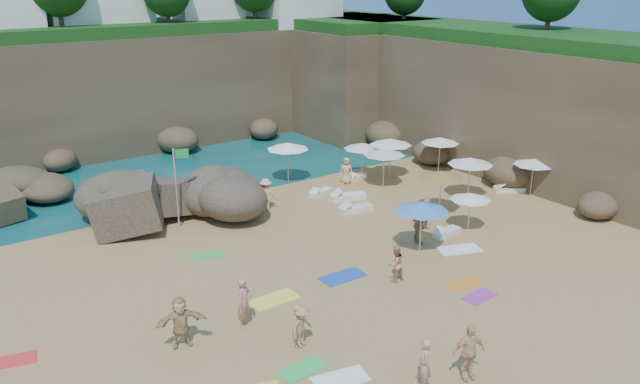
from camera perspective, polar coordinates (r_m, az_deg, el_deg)
ground at (r=27.83m, az=0.20°, el=-6.36°), size 120.00×120.00×0.00m
seawater at (r=53.85m, az=-18.72°, el=5.37°), size 120.00×120.00×0.00m
cliff_back at (r=49.02m, az=-15.21°, el=9.20°), size 44.00×8.00×8.00m
cliff_right at (r=44.71m, az=14.40°, el=8.34°), size 8.00×30.00×8.00m
cliff_corner at (r=51.91m, az=2.74°, el=10.38°), size 10.00×12.00×8.00m
rock_outcrop at (r=33.10m, az=-12.55°, el=-2.53°), size 7.69×6.01×2.92m
flag_pole at (r=31.43m, az=-12.87°, el=1.34°), size 0.78×0.30×4.10m
parasol_0 at (r=33.24m, az=-8.34°, el=1.20°), size 2.11×2.11×2.00m
parasol_1 at (r=37.80m, az=-2.97°, el=4.22°), size 2.57×2.57×2.43m
parasol_2 at (r=38.77m, az=6.49°, el=4.58°), size 2.62×2.62×2.47m
parasol_3 at (r=38.55m, az=3.91°, el=4.23°), size 2.36×2.36×2.23m
parasol_4 at (r=36.96m, az=5.89°, el=3.66°), size 2.47×2.47×2.34m
parasol_6 at (r=33.07m, az=11.05°, el=1.57°), size 2.51×2.51×2.37m
parasol_7 at (r=40.30m, az=10.93°, el=4.67°), size 2.42×2.42×2.29m
parasol_8 at (r=37.36m, az=18.98°, el=2.62°), size 2.30×2.30×2.17m
parasol_9 at (r=31.39m, az=13.59°, el=-0.42°), size 2.01×2.01×1.90m
parasol_10 at (r=28.39m, az=9.29°, el=-1.35°), size 2.49×2.49×2.35m
parasol_11 at (r=35.75m, az=13.60°, el=2.76°), size 2.53×2.53×2.39m
lounger_0 at (r=33.51m, az=3.29°, el=-1.54°), size 1.92×0.87×0.29m
lounger_1 at (r=36.02m, az=0.09°, el=-0.03°), size 1.68×0.93×0.25m
lounger_2 at (r=38.74m, az=3.33°, el=1.35°), size 1.72×0.99×0.25m
lounger_3 at (r=35.25m, az=2.60°, el=-0.43°), size 2.12×1.27×0.31m
lounger_4 at (r=38.14m, az=16.93°, el=0.24°), size 1.82×1.43×0.28m
lounger_5 at (r=31.12m, az=11.48°, el=-3.64°), size 1.67×0.73×0.25m
towel_3 at (r=20.90m, az=-1.58°, el=-15.88°), size 1.65×0.90×0.03m
towel_5 at (r=20.48m, az=1.87°, el=-16.71°), size 1.90×1.22×0.03m
towel_6 at (r=25.76m, az=14.38°, el=-9.23°), size 1.54×0.88×0.03m
towel_7 at (r=23.58m, az=-26.38°, el=-13.67°), size 1.67×1.11×0.03m
towel_8 at (r=26.48m, az=2.08°, el=-7.74°), size 1.96×1.02×0.03m
towel_10 at (r=26.58m, az=12.96°, el=-8.16°), size 1.76×1.05×0.03m
towel_11 at (r=28.82m, az=-10.28°, el=-5.72°), size 1.71×1.09×0.03m
towel_12 at (r=24.81m, az=-4.24°, el=-9.77°), size 1.96×1.00×0.03m
towel_13 at (r=29.65m, az=12.64°, el=-5.14°), size 2.17×1.58×0.03m
person_stand_0 at (r=22.79m, az=-6.95°, el=-9.99°), size 0.84×0.75×1.92m
person_stand_1 at (r=26.00m, az=6.91°, el=-6.50°), size 0.79×0.62×1.60m
person_stand_2 at (r=33.48m, az=-4.97°, el=-0.24°), size 1.25×0.88×1.78m
person_stand_3 at (r=29.58m, az=9.00°, el=-2.99°), size 0.81×1.20×1.89m
person_stand_4 at (r=37.71m, az=2.42°, el=1.96°), size 0.85×0.89×1.64m
person_stand_5 at (r=33.83m, az=-14.70°, el=-0.90°), size 1.40×0.63×1.46m
person_stand_6 at (r=19.89m, az=9.49°, el=-15.27°), size 0.68×0.75×1.71m
person_lie_0 at (r=21.90m, az=-1.64°, el=-13.49°), size 1.40×1.73×0.40m
person_lie_1 at (r=20.92m, az=13.28°, el=-15.73°), size 1.59×2.10×0.45m
person_lie_3 at (r=22.39m, az=-12.50°, el=-13.05°), size 2.09×2.19×0.49m
person_lie_4 at (r=21.94m, az=-2.00°, el=-13.46°), size 1.18×1.63×0.37m
person_lie_5 at (r=31.48m, az=9.69°, el=-2.90°), size 1.01×1.68×0.60m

